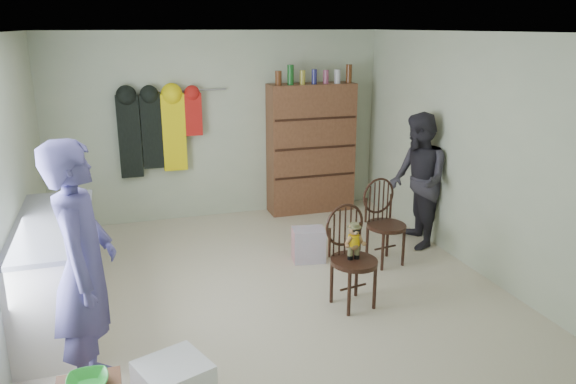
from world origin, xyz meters
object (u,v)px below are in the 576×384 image
object	(u,v)px
chair_front	(351,250)
dresser	(311,148)
counter	(57,271)
chair_far	(384,219)

from	to	relation	value
chair_front	dresser	xyz separation A→B (m)	(0.60, 2.80, 0.37)
counter	chair_far	size ratio (longest dim) A/B	1.96
dresser	counter	bearing A→B (deg)	-144.31
counter	dresser	xyz separation A→B (m)	(3.20, 2.30, 0.44)
counter	dresser	distance (m)	3.96
counter	dresser	size ratio (longest dim) A/B	0.90
chair_far	dresser	xyz separation A→B (m)	(-0.14, 1.99, 0.40)
chair_front	chair_far	distance (m)	1.10
counter	chair_front	xyz separation A→B (m)	(2.60, -0.50, 0.07)
counter	chair_front	size ratio (longest dim) A/B	1.92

